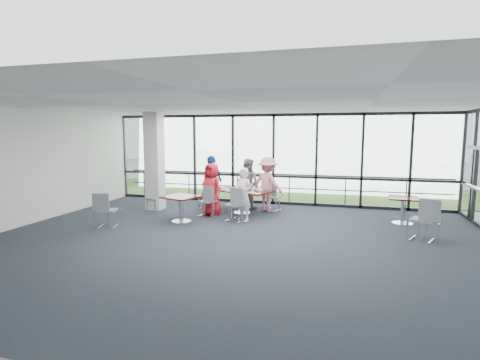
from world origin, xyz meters
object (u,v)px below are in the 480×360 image
(chair_spare_la, at_px, (108,210))
(chair_spare_r, at_px, (423,220))
(diner_far_left, at_px, (248,183))
(diner_far_right, at_px, (268,184))
(diner_end, at_px, (212,182))
(chair_main_end, at_px, (208,195))
(structural_column, at_px, (155,161))
(side_table_left, at_px, (181,200))
(chair_main_nl, at_px, (208,201))
(chair_main_fl, at_px, (246,195))
(diner_near_right, at_px, (244,194))
(main_table, at_px, (243,194))
(diner_near_left, at_px, (212,189))
(chair_main_nr, at_px, (236,205))
(chair_spare_lb, at_px, (152,198))
(chair_main_fr, at_px, (273,197))
(side_table_right, at_px, (403,202))

(chair_spare_la, bearing_deg, chair_spare_r, -10.36)
(diner_far_left, relative_size, chair_spare_r, 1.68)
(diner_far_right, height_order, diner_end, diner_end)
(chair_main_end, bearing_deg, structural_column, -57.75)
(side_table_left, distance_m, chair_main_nl, 1.02)
(diner_far_right, relative_size, chair_main_fl, 2.06)
(diner_near_right, bearing_deg, main_table, 134.71)
(side_table_left, relative_size, diner_near_left, 0.68)
(diner_end, height_order, chair_main_fl, diner_end)
(diner_far_left, xyz_separation_m, chair_main_nl, (-0.84, -1.61, -0.37))
(main_table, relative_size, diner_end, 1.19)
(structural_column, xyz_separation_m, chair_main_nr, (3.07, -0.93, -1.11))
(chair_main_nr, bearing_deg, diner_far_left, 116.86)
(chair_spare_lb, bearing_deg, diner_near_right, -172.48)
(chair_main_fl, relative_size, chair_main_fr, 0.98)
(chair_spare_la, height_order, chair_spare_lb, chair_spare_la)
(structural_column, distance_m, side_table_right, 7.71)
(diner_end, height_order, chair_main_end, diner_end)
(structural_column, distance_m, chair_spare_lb, 1.21)
(main_table, height_order, chair_main_fl, chair_main_fl)
(diner_near_left, height_order, chair_main_fl, diner_near_left)
(diner_near_left, height_order, diner_near_right, diner_near_left)
(diner_near_right, height_order, chair_main_fl, diner_near_right)
(chair_main_nr, distance_m, chair_spare_r, 4.84)
(diner_far_left, bearing_deg, chair_main_fl, -38.70)
(side_table_left, xyz_separation_m, chair_main_nr, (1.48, 0.52, -0.15))
(diner_far_left, relative_size, chair_main_end, 1.81)
(chair_main_nl, xyz_separation_m, chair_main_fl, (0.75, 1.74, -0.04))
(chair_main_fr, bearing_deg, chair_spare_la, 65.96)
(diner_near_right, bearing_deg, diner_far_right, 102.50)
(structural_column, xyz_separation_m, main_table, (2.97, 0.15, -0.98))
(side_table_right, relative_size, diner_far_right, 0.47)
(diner_near_left, xyz_separation_m, chair_main_fr, (1.68, 1.24, -0.38))
(main_table, height_order, diner_far_right, diner_far_right)
(chair_main_fr, xyz_separation_m, chair_spare_la, (-3.88, -3.39, 0.03))
(side_table_right, xyz_separation_m, diner_near_right, (-4.40, -0.81, 0.15))
(diner_near_right, distance_m, diner_far_left, 1.88)
(side_table_right, distance_m, chair_main_fr, 3.94)
(chair_main_fr, height_order, chair_main_end, chair_main_end)
(chair_main_nr, bearing_deg, chair_main_nl, -177.89)
(chair_spare_la, bearing_deg, chair_main_end, 44.77)
(diner_near_left, bearing_deg, chair_spare_la, -110.31)
(chair_main_nr, relative_size, chair_main_fr, 1.12)
(diner_near_right, relative_size, chair_spare_lb, 1.93)
(side_table_right, bearing_deg, diner_far_right, 170.34)
(main_table, bearing_deg, chair_main_nl, -119.20)
(chair_main_end, relative_size, chair_spare_la, 1.00)
(diner_near_left, bearing_deg, diner_end, 134.63)
(diner_end, bearing_deg, side_table_left, 8.01)
(chair_spare_lb, bearing_deg, chair_spare_r, -171.63)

